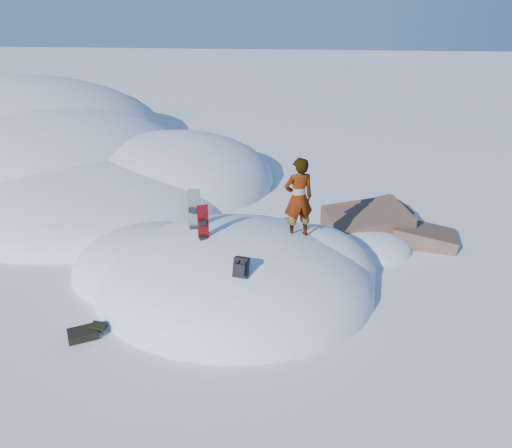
# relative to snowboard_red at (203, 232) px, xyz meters

# --- Properties ---
(ground) EXTENTS (120.00, 120.00, 0.00)m
(ground) POSITION_rel_snowboard_red_xyz_m (0.67, 0.31, -1.62)
(ground) COLOR white
(ground) RESTS_ON ground
(snow_mound) EXTENTS (8.00, 6.00, 3.00)m
(snow_mound) POSITION_rel_snowboard_red_xyz_m (0.50, 0.55, -1.62)
(snow_mound) COLOR white
(snow_mound) RESTS_ON ground
(snow_ridge) EXTENTS (21.50, 18.50, 6.40)m
(snow_ridge) POSITION_rel_snowboard_red_xyz_m (-9.76, 10.16, -1.62)
(snow_ridge) COLOR white
(snow_ridge) RESTS_ON ground
(rock_outcrop) EXTENTS (4.68, 4.41, 1.68)m
(rock_outcrop) POSITION_rel_snowboard_red_xyz_m (4.39, 3.32, -1.61)
(rock_outcrop) COLOR brown
(rock_outcrop) RESTS_ON ground
(snowboard_red) EXTENTS (0.25, 0.19, 1.40)m
(snowboard_red) POSITION_rel_snowboard_red_xyz_m (0.00, 0.00, 0.00)
(snowboard_red) COLOR #AD0911
(snowboard_red) RESTS_ON snow_mound
(snowboard_dark) EXTENTS (0.32, 0.27, 1.62)m
(snowboard_dark) POSITION_rel_snowboard_red_xyz_m (-0.36, 0.64, -0.02)
(snowboard_dark) COLOR black
(snowboard_dark) RESTS_ON snow_mound
(backpack) EXTENTS (0.36, 0.43, 0.51)m
(backpack) POSITION_rel_snowboard_red_xyz_m (1.05, -1.27, -0.17)
(backpack) COLOR black
(backpack) RESTS_ON snow_mound
(gear_pile) EXTENTS (0.83, 0.67, 0.22)m
(gear_pile) POSITION_rel_snowboard_red_xyz_m (-2.23, -2.04, -1.52)
(gear_pile) COLOR black
(gear_pile) RESTS_ON ground
(person) EXTENTS (0.86, 0.71, 2.01)m
(person) POSITION_rel_snowboard_red_xyz_m (2.18, 0.77, 0.64)
(person) COLOR slate
(person) RESTS_ON snow_mound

